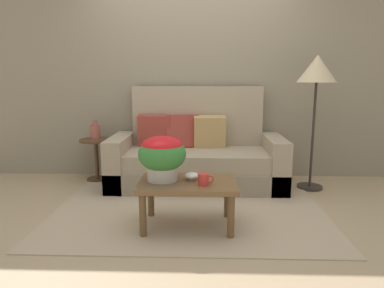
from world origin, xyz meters
TOP-DOWN VIEW (x-y plane):
  - ground_plane at (0.00, 0.00)m, footprint 14.00×14.00m
  - wall_back at (0.00, 1.35)m, footprint 6.40×0.12m
  - area_rug at (0.00, -0.00)m, footprint 2.58×1.80m
  - couch at (0.05, 0.89)m, footprint 2.02×0.87m
  - coffee_table at (0.01, -0.35)m, footprint 0.82×0.55m
  - side_table at (-1.20, 1.01)m, footprint 0.40×0.40m
  - floor_lamp at (1.38, 0.77)m, footprint 0.43×0.43m
  - potted_plant at (-0.21, -0.33)m, footprint 0.41×0.41m
  - coffee_mug at (0.14, -0.45)m, footprint 0.13×0.09m
  - snack_bowl at (0.04, -0.31)m, footprint 0.12×0.12m
  - table_vase at (-1.20, 1.03)m, footprint 0.12×0.12m

SIDE VIEW (x-z plane):
  - ground_plane at x=0.00m, z-range 0.00..0.00m
  - area_rug at x=0.00m, z-range 0.00..0.01m
  - couch at x=0.05m, z-range -0.24..0.92m
  - coffee_table at x=0.01m, z-range 0.14..0.55m
  - side_table at x=-1.20m, z-range 0.10..0.63m
  - snack_bowl at x=0.04m, z-range 0.41..0.48m
  - coffee_mug at x=0.14m, z-range 0.41..0.50m
  - table_vase at x=-1.20m, z-range 0.50..0.73m
  - potted_plant at x=-0.21m, z-range 0.45..0.83m
  - floor_lamp at x=1.38m, z-range 0.54..2.06m
  - wall_back at x=0.00m, z-range 0.00..2.87m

